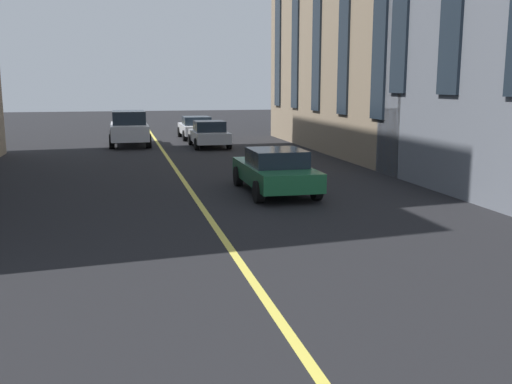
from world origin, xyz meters
name	(u,v)px	position (x,y,z in m)	size (l,w,h in m)	color
lane_centre_line	(207,215)	(20.00, 0.00, 0.00)	(80.00, 0.16, 0.01)	#D8C64C
car_white_mid	(129,128)	(37.99, 1.57, 0.97)	(4.70, 2.14, 1.88)	silver
car_white_trailing	(196,127)	(41.13, -2.50, 0.70)	(4.40, 1.95, 1.37)	silver
car_green_far	(275,170)	(22.58, -2.51, 0.70)	(4.40, 1.95, 1.37)	#1E6038
car_silver_parked_b	(209,134)	(36.16, -2.54, 0.70)	(3.90, 1.89, 1.40)	#B7BABF
building_right_far	(415,6)	(33.20, -12.62, 7.17)	(17.85, 10.36, 14.33)	gray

